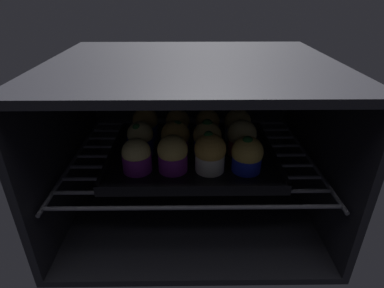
{
  "coord_description": "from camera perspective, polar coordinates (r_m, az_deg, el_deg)",
  "views": [
    {
      "loc": [
        -0.76,
        -41.06,
        49.34
      ],
      "look_at": [
        0.0,
        20.5,
        17.43
      ],
      "focal_mm": 28.95,
      "sensor_mm": 36.0,
      "label": 1
    }
  ],
  "objects": [
    {
      "name": "muffin_row0_col3",
      "position": [
        0.63,
        10.11,
        -1.98
      ],
      "size": [
        6.41,
        6.41,
        7.89
      ],
      "color": "#1928B7",
      "rests_on": "baking_tray"
    },
    {
      "name": "muffin_row0_col0",
      "position": [
        0.63,
        -10.16,
        -2.22
      ],
      "size": [
        5.98,
        5.98,
        7.11
      ],
      "color": "#7A238C",
      "rests_on": "baking_tray"
    },
    {
      "name": "oven_cavity",
      "position": [
        0.75,
        -0.05,
        1.74
      ],
      "size": [
        59.0,
        47.0,
        37.0
      ],
      "color": "black",
      "rests_on": "ground"
    },
    {
      "name": "muffin_row2_col0",
      "position": [
        0.76,
        -8.56,
        3.67
      ],
      "size": [
        6.2,
        6.2,
        7.93
      ],
      "color": "#1928B7",
      "rests_on": "baking_tray"
    },
    {
      "name": "muffin_row2_col3",
      "position": [
        0.76,
        8.37,
        3.44
      ],
      "size": [
        6.47,
        6.47,
        7.71
      ],
      "color": "silver",
      "rests_on": "baking_tray"
    },
    {
      "name": "muffin_row2_col1",
      "position": [
        0.76,
        -2.65,
        3.53
      ],
      "size": [
        5.98,
        5.98,
        7.59
      ],
      "color": "#1928B7",
      "rests_on": "baking_tray"
    },
    {
      "name": "oven_rack",
      "position": [
        0.72,
        -0.01,
        -2.14
      ],
      "size": [
        54.8,
        42.0,
        0.8
      ],
      "color": "#51515B",
      "rests_on": "oven_cavity"
    },
    {
      "name": "muffin_row1_col3",
      "position": [
        0.7,
        9.14,
        1.14
      ],
      "size": [
        6.49,
        6.49,
        7.93
      ],
      "color": "red",
      "rests_on": "baking_tray"
    },
    {
      "name": "muffin_row0_col2",
      "position": [
        0.62,
        3.34,
        -1.67
      ],
      "size": [
        6.4,
        6.4,
        8.62
      ],
      "color": "silver",
      "rests_on": "baking_tray"
    },
    {
      "name": "muffin_row1_col2",
      "position": [
        0.68,
        2.82,
        1.0
      ],
      "size": [
        6.3,
        6.3,
        8.28
      ],
      "color": "#1928B7",
      "rests_on": "baking_tray"
    },
    {
      "name": "muffin_row1_col0",
      "position": [
        0.7,
        -9.48,
        1.0
      ],
      "size": [
        5.98,
        5.98,
        7.59
      ],
      "color": "#1928B7",
      "rests_on": "baking_tray"
    },
    {
      "name": "muffin_row0_col1",
      "position": [
        0.62,
        -3.59,
        -1.87
      ],
      "size": [
        6.16,
        6.16,
        7.78
      ],
      "color": "#7A238C",
      "rests_on": "baking_tray"
    },
    {
      "name": "muffin_row2_col2",
      "position": [
        0.76,
        2.87,
        3.53
      ],
      "size": [
        5.98,
        5.98,
        7.56
      ],
      "color": "#1928B7",
      "rests_on": "baking_tray"
    },
    {
      "name": "baking_tray",
      "position": [
        0.71,
        -0.0,
        -1.98
      ],
      "size": [
        36.71,
        29.33,
        2.2
      ],
      "color": "black",
      "rests_on": "oven_rack"
    },
    {
      "name": "muffin_row1_col1",
      "position": [
        0.69,
        -3.06,
        1.15
      ],
      "size": [
        6.4,
        6.4,
        7.84
      ],
      "color": "#7A238C",
      "rests_on": "baking_tray"
    }
  ]
}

